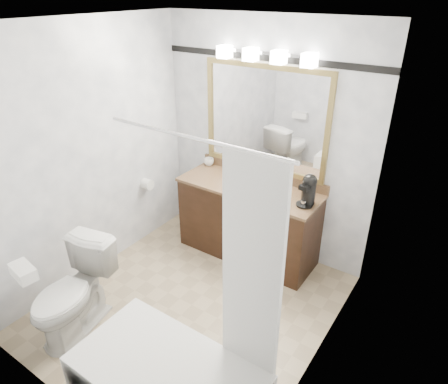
{
  "coord_description": "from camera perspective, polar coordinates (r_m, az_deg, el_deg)",
  "views": [
    {
      "loc": [
        1.88,
        -2.21,
        2.72
      ],
      "look_at": [
        0.13,
        0.35,
        1.11
      ],
      "focal_mm": 32.0,
      "sensor_mm": 36.0,
      "label": 1
    }
  ],
  "objects": [
    {
      "name": "room",
      "position": [
        3.25,
        -5.44,
        0.5
      ],
      "size": [
        2.42,
        2.62,
        2.52
      ],
      "color": "tan",
      "rests_on": "ground"
    },
    {
      "name": "vanity",
      "position": [
        4.37,
        3.47,
        -3.93
      ],
      "size": [
        1.53,
        0.58,
        0.97
      ],
      "color": "black",
      "rests_on": "ground"
    },
    {
      "name": "mirror",
      "position": [
        4.15,
        5.81,
        10.27
      ],
      "size": [
        1.4,
        0.04,
        1.1
      ],
      "color": "olive",
      "rests_on": "room"
    },
    {
      "name": "vanity_light_bar",
      "position": [
        3.96,
        5.86,
        18.86
      ],
      "size": [
        1.02,
        0.14,
        0.12
      ],
      "color": "silver",
      "rests_on": "room"
    },
    {
      "name": "accent_stripe",
      "position": [
        4.02,
        6.32,
        18.49
      ],
      "size": [
        2.4,
        0.01,
        0.06
      ],
      "primitive_type": "cube",
      "color": "black",
      "rests_on": "room"
    },
    {
      "name": "bathtub",
      "position": [
        3.07,
        -7.39,
        -25.44
      ],
      "size": [
        1.3,
        0.75,
        1.96
      ],
      "color": "white",
      "rests_on": "ground"
    },
    {
      "name": "tp_roll",
      "position": [
        4.63,
        -10.91,
        1.12
      ],
      "size": [
        0.11,
        0.12,
        0.12
      ],
      "primitive_type": "cylinder",
      "rotation": [
        0.0,
        1.57,
        0.0
      ],
      "color": "white",
      "rests_on": "room"
    },
    {
      "name": "toilet",
      "position": [
        3.71,
        -20.9,
        -13.35
      ],
      "size": [
        0.6,
        0.86,
        0.8
      ],
      "primitive_type": "imported",
      "rotation": [
        0.0,
        0.0,
        0.2
      ],
      "color": "white",
      "rests_on": "ground"
    },
    {
      "name": "tissue_box",
      "position": [
        3.32,
        -26.76,
        -10.13
      ],
      "size": [
        0.24,
        0.16,
        0.09
      ],
      "primitive_type": "cube",
      "rotation": [
        0.0,
        0.0,
        -0.15
      ],
      "color": "white",
      "rests_on": "toilet"
    },
    {
      "name": "coffee_maker",
      "position": [
        3.84,
        11.99,
        0.41
      ],
      "size": [
        0.16,
        0.2,
        0.31
      ],
      "rotation": [
        0.0,
        0.0,
        -0.19
      ],
      "color": "black",
      "rests_on": "vanity"
    },
    {
      "name": "cup_left",
      "position": [
        4.65,
        -2.16,
        4.34
      ],
      "size": [
        0.13,
        0.13,
        0.09
      ],
      "primitive_type": "imported",
      "rotation": [
        0.0,
        0.0,
        0.23
      ],
      "color": "white",
      "rests_on": "vanity"
    },
    {
      "name": "soap_bottle_a",
      "position": [
        4.37,
        2.69,
        2.9
      ],
      "size": [
        0.05,
        0.06,
        0.1
      ],
      "primitive_type": "imported",
      "rotation": [
        0.0,
        0.0,
        -0.18
      ],
      "color": "white",
      "rests_on": "vanity"
    },
    {
      "name": "soap_bottle_b",
      "position": [
        4.24,
        6.37,
        1.75
      ],
      "size": [
        0.08,
        0.08,
        0.08
      ],
      "primitive_type": "imported",
      "rotation": [
        0.0,
        0.0,
        0.4
      ],
      "color": "white",
      "rests_on": "vanity"
    },
    {
      "name": "soap_bar",
      "position": [
        4.22,
        5.47,
        1.3
      ],
      "size": [
        0.1,
        0.08,
        0.03
      ],
      "primitive_type": "cube",
      "rotation": [
        0.0,
        0.0,
        -0.31
      ],
      "color": "beige",
      "rests_on": "vanity"
    }
  ]
}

